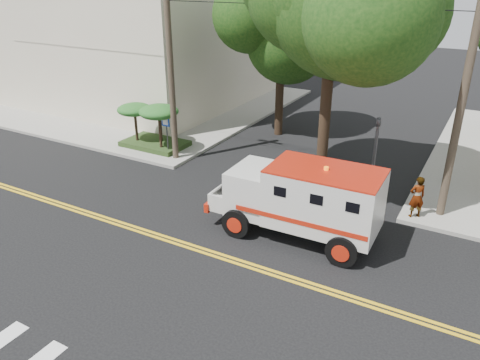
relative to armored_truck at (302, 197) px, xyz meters
The scene contains 12 objects.
ground 3.65m from the armored_truck, 133.90° to the right, with size 100.00×100.00×0.00m, color black.
sidewalk_nw 19.37m from the armored_truck, 144.94° to the left, with size 17.00×17.00×0.15m, color gray.
building_left 22.12m from the armored_truck, 144.73° to the left, with size 16.00×14.00×10.00m, color beige.
utility_pole_left 9.20m from the armored_truck, 155.55° to the left, with size 0.28×0.28×9.00m, color #382D23.
utility_pole_right 6.27m from the armored_truck, 43.60° to the left, with size 0.28×0.28×9.00m, color #382D23.
tree_main 6.87m from the armored_truck, 95.62° to the left, with size 6.08×5.70×9.85m.
tree_left 11.44m from the armored_truck, 118.01° to the left, with size 4.48×4.20×7.70m.
traffic_signal 3.60m from the armored_truck, 65.05° to the left, with size 0.15×0.18×3.60m.
accessibility_sign 9.31m from the armored_truck, 156.11° to the left, with size 0.45×0.10×2.02m.
palm_planter 10.62m from the armored_truck, 156.59° to the left, with size 3.52×2.63×2.36m.
armored_truck is the anchor object (origin of this frame).
pedestrian_a 4.48m from the armored_truck, 44.17° to the left, with size 0.58×0.38×1.58m, color gray.
Camera 1 is at (7.34, -10.69, 8.38)m, focal length 35.00 mm.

